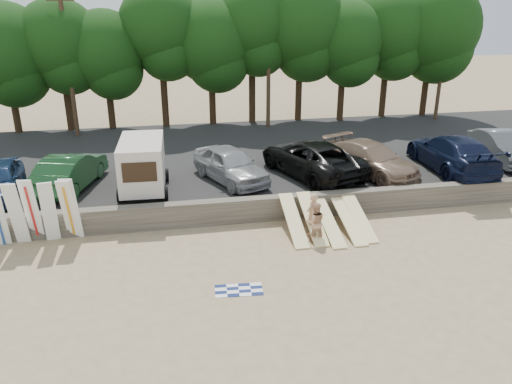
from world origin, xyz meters
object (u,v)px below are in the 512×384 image
(cooler, at_px, (323,220))
(car_1, at_px, (70,171))
(car_4, at_px, (371,159))
(car_2, at_px, (230,165))
(beachgoer_b, at_px, (315,222))
(car_6, at_px, (502,147))
(car_5, at_px, (452,153))
(beachgoer_a, at_px, (312,214))
(car_3, at_px, (311,158))
(box_trailer, at_px, (142,163))

(cooler, bearing_deg, car_1, 155.30)
(car_1, distance_m, cooler, 11.23)
(car_4, distance_m, cooler, 5.13)
(car_4, relative_size, cooler, 13.62)
(car_2, relative_size, beachgoer_b, 2.97)
(car_2, bearing_deg, car_6, -21.43)
(car_4, distance_m, car_5, 4.10)
(car_5, height_order, cooler, car_5)
(car_4, relative_size, beachgoer_a, 3.07)
(beachgoer_a, relative_size, beachgoer_b, 1.09)
(car_4, height_order, cooler, car_4)
(car_4, xyz_separation_m, cooler, (-3.47, -3.54, -1.29))
(car_5, height_order, car_6, car_5)
(car_3, distance_m, car_6, 10.21)
(car_4, xyz_separation_m, car_5, (4.10, -0.12, 0.12))
(car_3, distance_m, cooler, 4.28)
(box_trailer, bearing_deg, car_6, 5.06)
(cooler, bearing_deg, box_trailer, 153.41)
(car_6, height_order, beachgoer_a, car_6)
(box_trailer, bearing_deg, car_3, 7.75)
(car_1, xyz_separation_m, car_4, (13.78, -0.73, -0.03))
(car_4, height_order, car_6, car_6)
(car_5, bearing_deg, beachgoer_a, 29.93)
(car_5, distance_m, car_6, 3.36)
(car_2, xyz_separation_m, beachgoer_a, (2.48, -4.70, -0.64))
(car_1, distance_m, beachgoer_a, 10.85)
(car_6, bearing_deg, car_5, -159.71)
(car_6, bearing_deg, car_3, -171.41)
(car_5, bearing_deg, car_6, -164.68)
(car_3, xyz_separation_m, car_4, (2.83, -0.46, -0.08))
(car_3, xyz_separation_m, beachgoer_b, (-1.47, -5.48, -0.75))
(car_1, height_order, car_3, car_3)
(cooler, bearing_deg, car_4, 43.35)
(car_3, bearing_deg, beachgoer_b, 56.56)
(car_3, xyz_separation_m, car_6, (10.21, 0.15, -0.06))
(car_2, xyz_separation_m, cooler, (3.25, -3.85, -1.32))
(car_3, xyz_separation_m, car_5, (6.93, -0.58, 0.04))
(car_5, bearing_deg, cooler, 27.09)
(car_5, bearing_deg, car_1, 0.06)
(car_2, relative_size, cooler, 12.10)
(box_trailer, distance_m, car_3, 7.83)
(car_5, bearing_deg, beachgoer_b, 33.02)
(beachgoer_b, relative_size, cooler, 4.08)
(cooler, bearing_deg, beachgoer_b, -121.39)
(car_1, distance_m, car_6, 21.16)
(car_6, xyz_separation_m, beachgoer_a, (-11.62, -5.00, -0.63))
(box_trailer, distance_m, beachgoer_a, 7.65)
(car_5, bearing_deg, car_4, 1.11)
(cooler, bearing_deg, car_5, 22.12)
(car_6, bearing_deg, car_1, -172.58)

